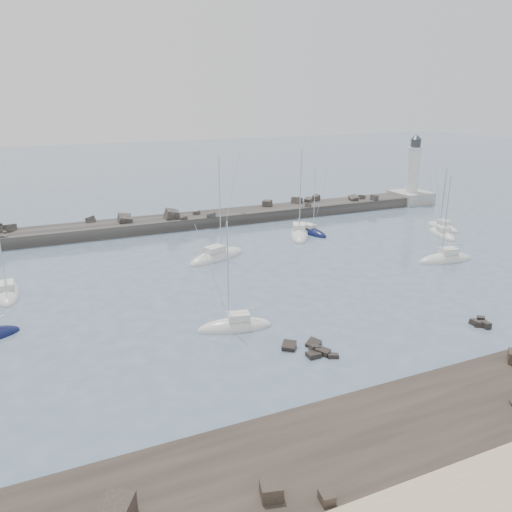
{
  "coord_description": "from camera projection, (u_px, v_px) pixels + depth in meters",
  "views": [
    {
      "loc": [
        -23.79,
        -42.64,
        21.56
      ],
      "look_at": [
        0.33,
        12.0,
        2.12
      ],
      "focal_mm": 35.0,
      "sensor_mm": 36.0,
      "label": 1
    }
  ],
  "objects": [
    {
      "name": "sailboat_5",
      "position": [
        299.0,
        235.0,
        79.55
      ],
      "size": [
        6.86,
        9.66,
        14.9
      ],
      "color": "silver",
      "rests_on": "ground"
    },
    {
      "name": "sailboat_10",
      "position": [
        442.0,
        235.0,
        79.66
      ],
      "size": [
        3.86,
        7.55,
        11.57
      ],
      "color": "silver",
      "rests_on": "ground"
    },
    {
      "name": "sailboat_6",
      "position": [
        311.0,
        232.0,
        81.11
      ],
      "size": [
        3.46,
        7.48,
        11.45
      ],
      "color": "#0E143D",
      "rests_on": "ground"
    },
    {
      "name": "ground",
      "position": [
        299.0,
        307.0,
        52.9
      ],
      "size": [
        400.0,
        400.0,
        0.0
      ],
      "primitive_type": "plane",
      "color": "slate",
      "rests_on": "ground"
    },
    {
      "name": "rock_cluster_near",
      "position": [
        311.0,
        352.0,
        43.83
      ],
      "size": [
        4.25,
        4.43,
        1.32
      ],
      "color": "black",
      "rests_on": "ground"
    },
    {
      "name": "breakwater",
      "position": [
        148.0,
        228.0,
        82.89
      ],
      "size": [
        115.0,
        7.31,
        5.02
      ],
      "color": "#2F2C2A",
      "rests_on": "ground"
    },
    {
      "name": "rock_shelf",
      "position": [
        457.0,
        427.0,
        33.87
      ],
      "size": [
        140.0,
        12.76,
        2.08
      ],
      "color": "black",
      "rests_on": "ground"
    },
    {
      "name": "sailboat_1",
      "position": [
        7.0,
        293.0,
        56.28
      ],
      "size": [
        2.76,
        8.33,
        13.09
      ],
      "color": "silver",
      "rests_on": "ground"
    },
    {
      "name": "sailboat_3",
      "position": [
        217.0,
        257.0,
        68.65
      ],
      "size": [
        10.01,
        6.49,
        15.22
      ],
      "color": "silver",
      "rests_on": "ground"
    },
    {
      "name": "sailboat_7",
      "position": [
        445.0,
        260.0,
        67.52
      ],
      "size": [
        8.21,
        3.51,
        12.84
      ],
      "color": "silver",
      "rests_on": "ground"
    },
    {
      "name": "sailboat_4",
      "position": [
        235.0,
        327.0,
        48.11
      ],
      "size": [
        7.58,
        3.68,
        11.69
      ],
      "color": "silver",
      "rests_on": "ground"
    },
    {
      "name": "lighthouse",
      "position": [
        412.0,
        188.0,
        103.05
      ],
      "size": [
        7.0,
        7.0,
        14.6
      ],
      "color": "#9F9F9A",
      "rests_on": "ground"
    },
    {
      "name": "rock_cluster_far",
      "position": [
        481.0,
        324.0,
        48.91
      ],
      "size": [
        2.52,
        2.57,
        1.06
      ],
      "color": "black",
      "rests_on": "ground"
    },
    {
      "name": "sailboat_8",
      "position": [
        442.0,
        228.0,
        84.0
      ],
      "size": [
        2.38,
        7.07,
        11.2
      ],
      "color": "silver",
      "rests_on": "ground"
    }
  ]
}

